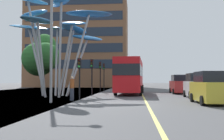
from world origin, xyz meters
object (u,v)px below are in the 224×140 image
Objects in this scene: leaf_sculpture at (57,25)px; car_parked_far at (180,85)px; traffic_light_kerb_far at (92,69)px; street_lamp at (57,26)px; traffic_light_island_mid at (100,70)px; traffic_light_opposite at (104,71)px; traffic_light_kerb_near at (79,69)px; red_bus at (130,74)px; car_parked_near at (212,88)px; pedestrian at (72,88)px; car_parked_mid at (198,86)px.

leaf_sculpture is 14.76m from car_parked_far.
street_lamp reaches higher than traffic_light_kerb_far.
traffic_light_island_mid is 0.46× the size of street_lamp.
traffic_light_opposite is (0.01, 10.05, 0.14)m from traffic_light_kerb_far.
traffic_light_kerb_near is 11.90m from traffic_light_island_mid.
red_bus reaches higher than traffic_light_island_mid.
traffic_light_kerb_near reaches higher than car_parked_near.
leaf_sculpture is 2.24× the size of car_parked_near.
pedestrian is (-0.54, -15.91, -1.77)m from traffic_light_opposite.
street_lamp is at bearing -93.71° from traffic_light_opposite.
traffic_light_opposite is 0.81× the size of car_parked_near.
traffic_light_island_mid is (-3.74, 3.92, 0.60)m from red_bus.
car_parked_mid is at bearing -87.25° from car_parked_far.
traffic_light_kerb_near is (-3.86, -7.97, 0.23)m from red_bus.
red_bus is 3.06× the size of traffic_light_kerb_near.
traffic_light_kerb_far is 0.76× the size of car_parked_near.
car_parked_far is at bearing -15.22° from traffic_light_island_mid.
red_bus is 9.26m from leaf_sculpture.
car_parked_mid is (12.67, -1.12, -5.69)m from leaf_sculpture.
red_bus is 5.47× the size of pedestrian.
leaf_sculpture is at bearing 150.85° from car_parked_near.
traffic_light_island_mid is 0.82× the size of car_parked_near.
traffic_light_kerb_near is 0.83× the size of car_parked_mid.
traffic_light_island_mid reaches higher than car_parked_near.
car_parked_near is 9.74m from pedestrian.
traffic_light_island_mid reaches higher than pedestrian.
street_lamp is at bearing -73.52° from leaf_sculpture.
red_bus is at bearing 115.83° from car_parked_near.
traffic_light_island_mid is 9.80m from car_parked_far.
street_lamp reaches higher than red_bus.
car_parked_far is (9.16, -5.26, -1.70)m from traffic_light_opposite.
traffic_light_kerb_near is 0.39× the size of street_lamp.
car_parked_near is 5.70m from car_parked_mid.
leaf_sculpture reaches higher than traffic_light_opposite.
traffic_light_opposite reaches higher than traffic_light_kerb_near.
car_parked_mid is (0.49, 5.68, 0.01)m from car_parked_near.
traffic_light_island_mid is 2.73m from traffic_light_opposite.
pedestrian is (0.62, 1.95, -4.26)m from street_lamp.
street_lamp is (2.02, -6.82, -1.50)m from leaf_sculpture.
leaf_sculpture is 9.69m from traffic_light_island_mid.
leaf_sculpture is 2.93× the size of traffic_light_kerb_far.
red_bus is 2.15× the size of car_parked_near.
car_parked_mid is at bearing 14.18° from traffic_light_kerb_near.
car_parked_mid is at bearing 28.17° from street_lamp.
leaf_sculpture is 3.18× the size of traffic_light_kerb_near.
red_bus is at bearing -166.03° from car_parked_far.
car_parked_far is 14.41m from pedestrian.
car_parked_mid reaches higher than car_parked_near.
car_parked_near is at bearing -40.80° from traffic_light_kerb_far.
traffic_light_island_mid is at bearing 133.67° from red_bus.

